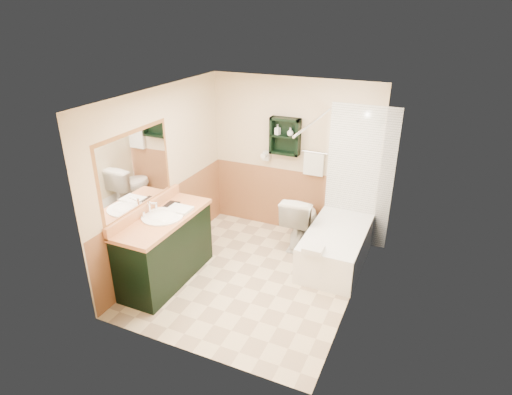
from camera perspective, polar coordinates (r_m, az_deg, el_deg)
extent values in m
plane|color=beige|center=(5.81, -0.57, -10.48)|extent=(3.00, 3.00, 0.00)
cube|color=beige|center=(6.53, 4.98, 5.34)|extent=(2.60, 0.04, 2.40)
cube|color=beige|center=(5.85, -12.46, 2.54)|extent=(0.04, 3.00, 2.40)
cube|color=beige|center=(4.87, 13.66, -2.19)|extent=(0.04, 3.00, 2.40)
cube|color=white|center=(4.85, -0.69, 13.69)|extent=(2.60, 3.00, 0.04)
cube|color=black|center=(6.36, 3.89, 8.15)|extent=(0.45, 0.15, 0.55)
cylinder|color=silver|center=(5.45, 7.86, 10.13)|extent=(0.03, 1.60, 0.03)
cube|color=black|center=(5.65, -11.96, -6.67)|extent=(0.59, 1.44, 0.91)
cube|color=white|center=(6.09, 10.71, -6.33)|extent=(0.76, 1.50, 0.51)
imported|color=white|center=(6.38, 5.97, -2.99)|extent=(0.49, 0.84, 0.80)
cube|color=white|center=(5.54, -10.15, -1.57)|extent=(0.30, 0.23, 0.04)
imported|color=black|center=(5.71, -11.97, 0.02)|extent=(0.16, 0.03, 0.21)
cube|color=white|center=(5.40, 7.66, -6.84)|extent=(0.25, 0.21, 0.07)
imported|color=white|center=(6.38, 2.89, 8.69)|extent=(0.10, 0.16, 0.07)
imported|color=white|center=(6.31, 4.60, 8.59)|extent=(0.14, 0.15, 0.10)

